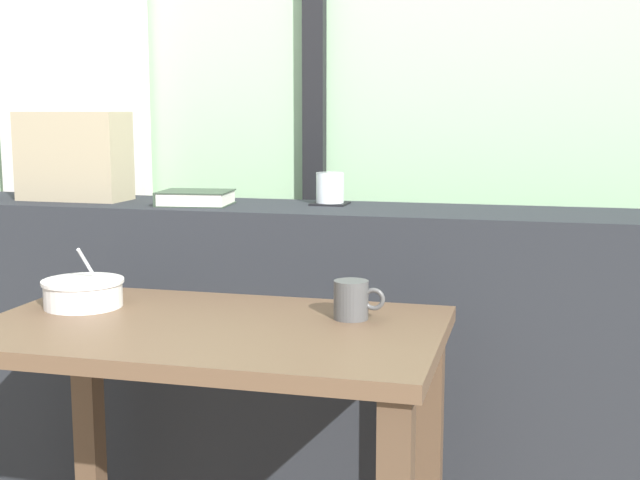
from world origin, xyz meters
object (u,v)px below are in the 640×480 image
Objects in this scene: soup_bowl at (83,293)px; throw_pillow at (74,156)px; breakfast_table at (212,384)px; ceramic_mug at (352,300)px; coaster_square at (330,204)px; closed_book at (195,198)px; juice_glass at (330,189)px.

throw_pillow is at bearing 121.26° from soup_bowl.
breakfast_table is 3.08× the size of throw_pillow.
breakfast_table is 0.35m from ceramic_mug.
coaster_square is 0.76m from soup_bowl.
closed_book reaches higher than breakfast_table.
closed_book is 0.66× the size of throw_pillow.
coaster_square is at bearing 5.04° from throw_pillow.
breakfast_table is 1.01m from throw_pillow.
closed_book is at bearing -164.35° from coaster_square.
closed_book is (-0.37, -0.10, 0.02)m from coaster_square.
soup_bowl reaches higher than ceramic_mug.
juice_glass is 0.61m from ceramic_mug.
ceramic_mug is (0.55, -0.45, -0.16)m from closed_book.
closed_book is 0.73m from ceramic_mug.
breakfast_table is at bearing -157.53° from ceramic_mug.
breakfast_table is at bearing -64.84° from closed_book.
juice_glass is 0.46× the size of soup_bowl.
juice_glass is 0.77m from soup_bowl.
juice_glass is at bearing 15.65° from closed_book.
ceramic_mug is (0.19, -0.56, -0.19)m from juice_glass.
juice_glass is at bearing 108.44° from ceramic_mug.
juice_glass reaches higher than ceramic_mug.
soup_bowl is 1.66× the size of ceramic_mug.
throw_pillow reaches higher than closed_book.
throw_pillow is 1.71× the size of soup_bowl.
coaster_square reaches higher than breakfast_table.
breakfast_table is 0.72m from closed_book.
ceramic_mug is at bearing -27.24° from throw_pillow.
breakfast_table is 0.77m from juice_glass.
closed_book is at bearing 81.21° from soup_bowl.
coaster_square is 0.88× the size of ceramic_mug.
juice_glass is at bearing 53.37° from soup_bowl.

